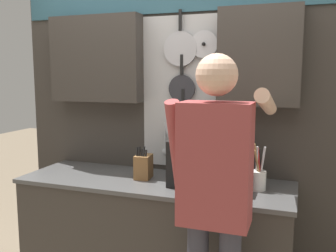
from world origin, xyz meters
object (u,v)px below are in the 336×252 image
(microwave, at_px, (206,162))
(person, at_px, (215,188))
(knife_block, at_px, (143,166))
(utensil_crock, at_px, (258,178))

(microwave, relative_size, person, 0.26)
(person, bearing_deg, knife_block, 140.35)
(knife_block, relative_size, person, 0.14)
(knife_block, bearing_deg, utensil_crock, -0.01)
(knife_block, xyz_separation_m, utensil_crock, (0.83, -0.00, -0.01))
(microwave, bearing_deg, person, -71.27)
(utensil_crock, xyz_separation_m, person, (-0.17, -0.55, 0.08))
(microwave, distance_m, utensil_crock, 0.36)
(utensil_crock, bearing_deg, person, -106.95)
(utensil_crock, relative_size, person, 0.18)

